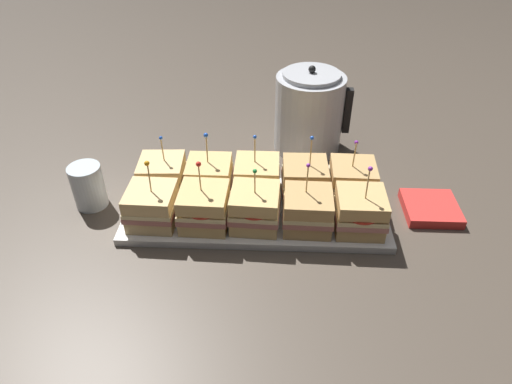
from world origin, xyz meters
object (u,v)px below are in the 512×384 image
(sandwich_front_center, at_px, (256,208))
(sandwich_front_right, at_px, (308,210))
(serving_platter, at_px, (256,211))
(sandwich_front_far_right, at_px, (360,212))
(sandwich_back_center, at_px, (257,178))
(sandwich_front_left, at_px, (204,208))
(sandwich_back_far_left, at_px, (163,177))
(drinking_glass, at_px, (88,186))
(sandwich_back_right, at_px, (305,180))
(kettle_steel, at_px, (309,112))
(sandwich_back_left, at_px, (209,177))
(sandwich_back_far_right, at_px, (352,181))
(napkin_stack, at_px, (431,208))
(sandwich_front_far_left, at_px, (152,206))

(sandwich_front_center, bearing_deg, sandwich_front_right, -0.64)
(serving_platter, bearing_deg, sandwich_front_far_right, -14.40)
(sandwich_front_right, height_order, sandwich_back_center, same)
(sandwich_front_left, xyz_separation_m, sandwich_back_far_left, (-0.12, 0.12, -0.00))
(drinking_glass, bearing_deg, sandwich_back_right, 3.93)
(sandwich_front_center, relative_size, sandwich_back_right, 0.90)
(sandwich_front_right, relative_size, sandwich_back_far_left, 1.03)
(sandwich_front_left, relative_size, kettle_steel, 0.66)
(sandwich_front_left, height_order, sandwich_back_far_left, sandwich_front_left)
(sandwich_back_left, bearing_deg, sandwich_back_right, -1.10)
(serving_platter, bearing_deg, drinking_glass, 177.21)
(sandwich_back_far_left, bearing_deg, drinking_glass, -168.32)
(sandwich_front_right, bearing_deg, drinking_glass, 171.58)
(sandwich_back_left, height_order, sandwich_back_far_right, sandwich_back_left)
(sandwich_back_center, distance_m, napkin_stack, 0.43)
(sandwich_back_far_left, distance_m, sandwich_back_far_right, 0.47)
(sandwich_front_left, bearing_deg, sandwich_front_right, 0.49)
(sandwich_back_center, distance_m, sandwich_back_far_right, 0.23)
(drinking_glass, bearing_deg, napkin_stack, 0.32)
(serving_platter, relative_size, sandwich_back_right, 3.66)
(serving_platter, relative_size, sandwich_front_right, 3.82)
(sandwich_back_far_left, bearing_deg, serving_platter, -13.57)
(sandwich_front_right, height_order, sandwich_back_left, sandwich_back_left)
(sandwich_back_right, height_order, sandwich_back_far_right, sandwich_back_right)
(sandwich_front_far_left, bearing_deg, sandwich_back_right, 17.89)
(sandwich_front_center, height_order, sandwich_back_center, sandwich_back_center)
(sandwich_back_center, relative_size, napkin_stack, 1.27)
(serving_platter, xyz_separation_m, kettle_steel, (0.14, 0.33, 0.11))
(serving_platter, relative_size, sandwich_front_left, 3.75)
(sandwich_front_center, distance_m, kettle_steel, 0.41)
(sandwich_front_far_right, distance_m, sandwich_back_right, 0.17)
(sandwich_front_far_left, distance_m, sandwich_front_far_right, 0.47)
(sandwich_front_right, distance_m, sandwich_back_center, 0.17)
(sandwich_back_center, bearing_deg, serving_platter, -90.95)
(sandwich_back_far_left, relative_size, kettle_steel, 0.63)
(sandwich_front_far_left, bearing_deg, sandwich_front_right, -0.16)
(sandwich_front_far_left, relative_size, drinking_glass, 1.49)
(sandwich_front_far_left, xyz_separation_m, sandwich_front_left, (0.12, -0.00, 0.00))
(sandwich_front_far_right, xyz_separation_m, napkin_stack, (0.19, 0.09, -0.05))
(sandwich_front_far_right, height_order, kettle_steel, kettle_steel)
(sandwich_front_right, relative_size, napkin_stack, 1.27)
(serving_platter, height_order, sandwich_front_left, sandwich_front_left)
(sandwich_front_far_right, bearing_deg, sandwich_back_far_right, 91.23)
(sandwich_front_center, xyz_separation_m, sandwich_back_far_left, (-0.24, 0.11, 0.00))
(sandwich_front_right, height_order, sandwich_front_far_right, sandwich_front_far_right)
(sandwich_front_far_left, xyz_separation_m, napkin_stack, (0.67, 0.08, -0.05))
(sandwich_back_center, bearing_deg, sandwich_back_left, 179.71)
(sandwich_back_right, bearing_deg, sandwich_front_left, -153.30)
(sandwich_front_far_left, xyz_separation_m, sandwich_front_right, (0.36, -0.00, -0.00))
(sandwich_back_left, bearing_deg, sandwich_back_far_right, -0.58)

